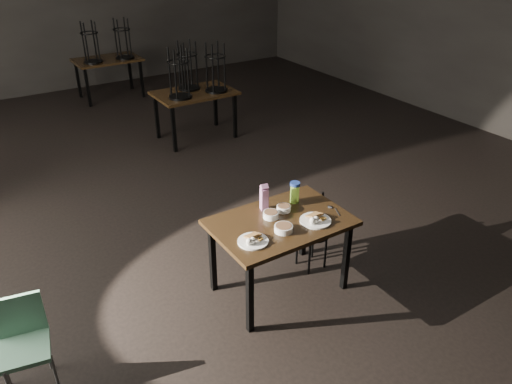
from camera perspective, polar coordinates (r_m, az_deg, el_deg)
room at (r=5.09m, az=-6.09°, el=20.31°), size 12.00×12.04×3.22m
main_table at (r=4.41m, az=2.81°, el=-4.14°), size 1.20×0.80×0.75m
plate_left at (r=4.07m, az=-0.34°, el=-5.50°), size 0.25×0.25×0.08m
plate_right at (r=4.36m, az=6.82°, el=-3.12°), size 0.28×0.28×0.09m
bowl_near at (r=4.39m, az=1.70°, el=-2.59°), size 0.14×0.14×0.05m
bowl_far at (r=4.50m, az=3.19°, el=-1.84°), size 0.13×0.13×0.05m
bowl_big at (r=4.21m, az=3.17°, el=-4.15°), size 0.16×0.16×0.05m
juice_carton at (r=4.47m, az=0.94°, el=-0.65°), size 0.08×0.08×0.26m
water_bottle at (r=4.60m, az=4.45°, el=-0.01°), size 0.10×0.10×0.20m
spoon at (r=4.59m, az=8.58°, el=-1.79°), size 0.06×0.20×0.01m
bentwood_chair at (r=4.90m, az=6.29°, el=-3.76°), size 0.40×0.39×0.75m
school_chair at (r=4.03m, az=-25.20°, el=-14.91°), size 0.41×0.41×0.76m
bg_table_right at (r=7.79m, az=-7.03°, el=11.47°), size 1.20×0.80×1.48m
bg_table_far at (r=10.10m, az=-16.60°, el=14.36°), size 1.20×0.80×1.48m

